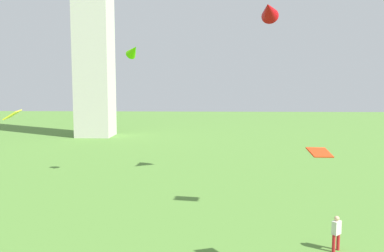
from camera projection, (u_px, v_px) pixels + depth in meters
name	position (u px, v px, depth m)	size (l,w,h in m)	color
person_0	(336.00, 231.00, 18.76)	(0.51, 0.49, 1.74)	red
kite_flying_0	(269.00, 10.00, 30.85)	(1.93, 2.57, 1.92)	#B90A0F
kite_flying_1	(13.00, 115.00, 23.99)	(1.04, 1.42, 0.59)	yellow
kite_flying_3	(133.00, 51.00, 31.38)	(1.53, 1.65, 1.30)	#5BDD07
kite_flying_6	(320.00, 152.00, 15.42)	(1.09, 0.94, 0.40)	red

